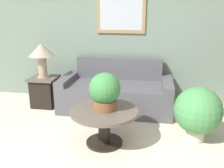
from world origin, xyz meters
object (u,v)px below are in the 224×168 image
at_px(side_table, 45,91).
at_px(potted_plant_floor, 198,111).
at_px(potted_plant_on_table, 105,91).
at_px(couch_main, 116,93).
at_px(coffee_table, 104,119).
at_px(table_lamp, 41,53).

bearing_deg(side_table, potted_plant_floor, -18.32).
bearing_deg(potted_plant_on_table, potted_plant_floor, 12.77).
bearing_deg(side_table, couch_main, 3.67).
bearing_deg(potted_plant_on_table, couch_main, 91.96).
xyz_separation_m(coffee_table, potted_plant_floor, (1.23, 0.30, 0.08)).
relative_size(potted_plant_on_table, potted_plant_floor, 0.64).
bearing_deg(potted_plant_floor, coffee_table, -166.31).
xyz_separation_m(coffee_table, table_lamp, (-1.38, 1.16, 0.65)).
bearing_deg(table_lamp, couch_main, 3.67).
bearing_deg(couch_main, coffee_table, -88.35).
bearing_deg(couch_main, potted_plant_on_table, -88.04).
relative_size(couch_main, coffee_table, 2.19).
height_order(table_lamp, potted_plant_on_table, table_lamp).
distance_m(side_table, potted_plant_on_table, 1.85).
distance_m(couch_main, side_table, 1.34).
bearing_deg(table_lamp, coffee_table, -40.23).
distance_m(coffee_table, potted_plant_floor, 1.27).
bearing_deg(table_lamp, potted_plant_on_table, -39.56).
height_order(coffee_table, potted_plant_on_table, potted_plant_on_table).
bearing_deg(coffee_table, potted_plant_on_table, 75.04).
bearing_deg(side_table, table_lamp, -45.00).
distance_m(table_lamp, potted_plant_on_table, 1.81).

